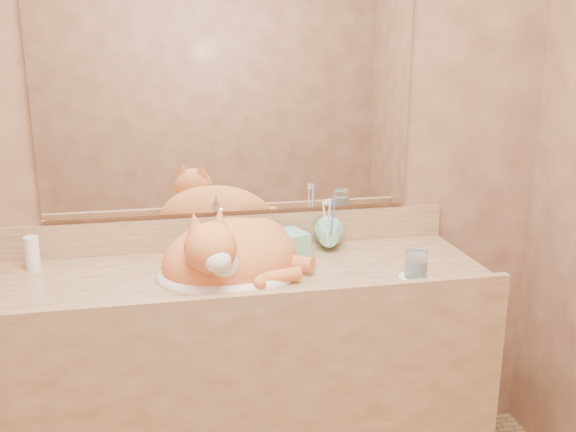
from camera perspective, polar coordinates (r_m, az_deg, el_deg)
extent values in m
cube|color=brown|center=(2.28, -5.17, 6.90)|extent=(2.40, 0.02, 2.50)
cube|color=white|center=(2.25, -5.22, 10.39)|extent=(1.30, 0.02, 0.80)
imported|color=#7CC7A5|center=(2.20, 1.18, -1.54)|extent=(0.11, 0.11, 0.19)
imported|color=#7CC7A5|center=(2.27, 3.65, -2.13)|extent=(0.14, 0.14, 0.10)
cylinder|color=white|center=(2.08, 11.27, -5.41)|extent=(0.11, 0.11, 0.01)
cylinder|color=silver|center=(2.07, 11.33, -4.19)|extent=(0.07, 0.07, 0.08)
cylinder|color=white|center=(2.27, -21.79, -3.08)|extent=(0.05, 0.05, 0.11)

